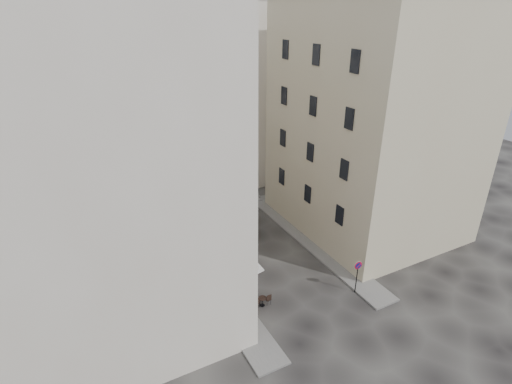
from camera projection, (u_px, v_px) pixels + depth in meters
ground at (281, 275)px, 28.62m from camera, size 90.00×90.00×0.00m
sidewalk_left at (202, 262)px, 29.91m from camera, size 2.00×22.00×0.12m
sidewalk_right at (309, 239)px, 32.89m from camera, size 2.00×18.00×0.12m
building_left at (96, 149)px, 22.23m from camera, size 12.20×16.20×20.60m
building_right at (374, 119)px, 31.87m from camera, size 12.20×14.20×18.60m
building_back at (176, 97)px, 39.48m from camera, size 18.20×10.20×18.60m
cafe_storefront at (219, 262)px, 26.81m from camera, size 1.74×7.30×3.50m
stone_steps at (214, 201)px, 38.53m from camera, size 9.00×3.15×0.80m
bollard_near at (246, 291)px, 26.23m from camera, size 0.12×0.12×0.98m
bollard_mid at (225, 263)px, 29.04m from camera, size 0.12×0.12×0.98m
bollard_far at (207, 240)px, 31.84m from camera, size 0.12×0.12×0.98m
no_parking_sign at (358, 271)px, 26.17m from camera, size 0.56×0.12×2.47m
bistro_table_a at (262, 301)px, 25.54m from camera, size 1.13×0.53×0.80m
bistro_table_b at (247, 283)px, 27.02m from camera, size 1.33×0.62×0.94m
bistro_table_c at (234, 271)px, 28.28m from camera, size 1.28×0.60×0.90m
bistro_table_d at (226, 265)px, 28.91m from camera, size 1.42×0.67×1.00m
bistro_table_e at (217, 247)px, 31.14m from camera, size 1.24×0.58×0.87m
pedestrian at (230, 264)px, 28.17m from camera, size 0.84×0.82×1.95m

